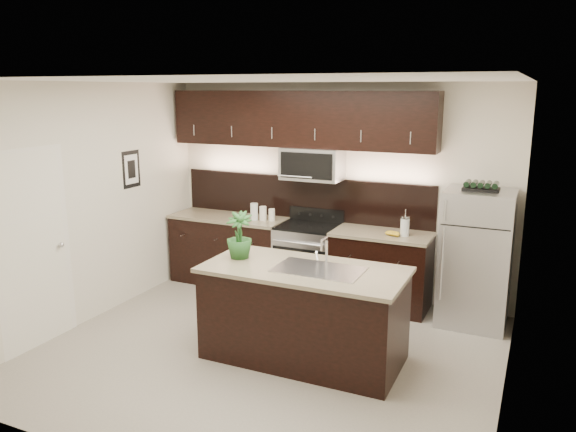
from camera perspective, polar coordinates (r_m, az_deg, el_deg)
The scene contains 12 objects.
ground at distance 5.89m, azimuth -2.15°, elevation -13.63°, with size 4.50×4.50×0.00m, color gray.
room_walls at distance 5.38m, azimuth -3.54°, elevation 2.84°, with size 4.52×4.02×2.71m.
counter_run at distance 7.32m, azimuth 0.58°, elevation -4.29°, with size 3.51×0.65×0.94m.
upper_fixtures at distance 7.14m, azimuth 1.29°, elevation 8.92°, with size 3.49×0.40×1.66m.
island at distance 5.59m, azimuth 1.62°, elevation -9.85°, with size 1.96×0.96×0.94m.
sink_faucet at distance 5.37m, azimuth 3.17°, elevation -5.29°, with size 0.84×0.50×0.28m.
refrigerator at distance 6.63m, azimuth 18.52°, elevation -4.10°, with size 0.74×0.67×1.54m, color #B2B2B7.
wine_rack at distance 6.45m, azimuth 19.04°, elevation 2.86°, with size 0.38×0.24×0.09m.
plant at distance 5.69m, azimuth -4.98°, elevation -1.95°, with size 0.27×0.27×0.47m, color #225120.
canisters at distance 7.34m, azimuth -2.77°, elevation 0.32°, with size 0.32×0.14×0.22m.
french_press at distance 6.68m, azimuth 11.79°, elevation -1.03°, with size 0.11×0.11×0.31m.
bananas at distance 6.71m, azimuth 10.31°, elevation -1.67°, with size 0.18×0.14×0.06m, color gold.
Camera 1 is at (2.39, -4.70, 2.63)m, focal length 35.00 mm.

